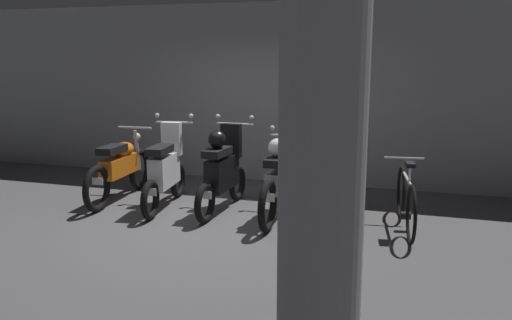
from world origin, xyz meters
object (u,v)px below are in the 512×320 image
motorbike_slot_0 (120,167)px  motorbike_slot_3 (281,178)px  motorbike_slot_4 (345,181)px  bicycle (406,201)px  support_pillar (321,178)px  motorbike_slot_2 (223,170)px  motorbike_slot_1 (165,170)px

motorbike_slot_0 → motorbike_slot_3: size_ratio=1.00×
motorbike_slot_0 → motorbike_slot_4: (3.33, -0.05, 0.04)m
bicycle → support_pillar: support_pillar is taller
motorbike_slot_4 → bicycle: 0.80m
motorbike_slot_2 → support_pillar: bearing=-62.9°
bicycle → support_pillar: size_ratio=0.57×
bicycle → motorbike_slot_1: bearing=179.5°
motorbike_slot_1 → support_pillar: 4.98m
motorbike_slot_1 → motorbike_slot_3: bearing=1.1°
motorbike_slot_0 → support_pillar: size_ratio=0.65×
motorbike_slot_1 → motorbike_slot_2: same height
motorbike_slot_3 → motorbike_slot_1: bearing=-178.9°
motorbike_slot_2 → motorbike_slot_4: 1.67m
bicycle → support_pillar: bearing=-95.6°
motorbike_slot_4 → support_pillar: 4.18m
support_pillar → motorbike_slot_0: bearing=132.2°
motorbike_slot_0 → motorbike_slot_4: size_ratio=1.00×
motorbike_slot_1 → motorbike_slot_4: bearing=2.6°
motorbike_slot_3 → motorbike_slot_4: 0.84m
motorbike_slot_2 → motorbike_slot_3: (0.83, -0.04, -0.04)m
motorbike_slot_0 → motorbike_slot_1: (0.83, -0.17, 0.04)m
motorbike_slot_3 → motorbike_slot_4: (0.83, 0.08, 0.00)m
motorbike_slot_3 → bicycle: motorbike_slot_3 is taller
motorbike_slot_4 → support_pillar: size_ratio=0.65×
bicycle → support_pillar: (-0.39, -3.91, 1.13)m
motorbike_slot_1 → motorbike_slot_3: (1.67, 0.03, 0.00)m
motorbike_slot_0 → motorbike_slot_4: motorbike_slot_4 is taller
motorbike_slot_0 → motorbike_slot_1: size_ratio=1.16×
motorbike_slot_1 → support_pillar: size_ratio=0.56×
motorbike_slot_2 → bicycle: motorbike_slot_2 is taller
motorbike_slot_0 → motorbike_slot_1: motorbike_slot_1 is taller
motorbike_slot_4 → bicycle: size_ratio=1.13×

